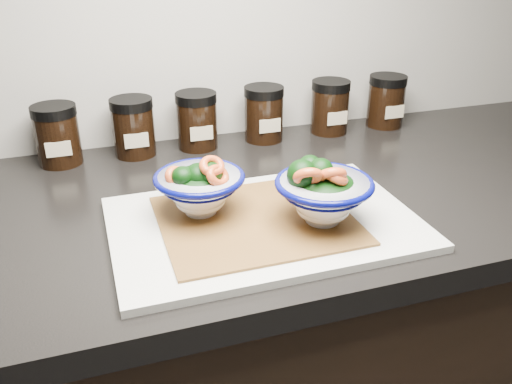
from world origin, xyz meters
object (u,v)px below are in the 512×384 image
object	(u,v)px
bowl_left	(200,187)
spice_jar_c	(197,120)
cutting_board	(264,224)
bowl_right	(322,192)
spice_jar_d	(264,114)
spice_jar_b	(133,127)
spice_jar_f	(386,101)
spice_jar_e	(330,107)
spice_jar_a	(57,135)

from	to	relation	value
bowl_left	spice_jar_c	distance (m)	0.31
cutting_board	bowl_right	bearing A→B (deg)	-23.71
bowl_left	spice_jar_d	distance (m)	0.37
spice_jar_b	spice_jar_c	size ratio (longest dim) A/B	1.00
cutting_board	spice_jar_f	bearing A→B (deg)	40.74
cutting_board	spice_jar_d	distance (m)	0.38
cutting_board	spice_jar_e	distance (m)	0.45
spice_jar_c	bowl_left	bearing A→B (deg)	-101.97
cutting_board	spice_jar_c	world-z (taller)	spice_jar_c
spice_jar_a	spice_jar_e	distance (m)	0.56
spice_jar_a	bowl_left	bearing A→B (deg)	-56.79
bowl_left	spice_jar_d	size ratio (longest dim) A/B	1.21
spice_jar_c	spice_jar_d	xyz separation A→B (m)	(0.14, 0.00, 0.00)
spice_jar_b	spice_jar_e	xyz separation A→B (m)	(0.42, 0.00, 0.00)
cutting_board	spice_jar_a	distance (m)	0.46
spice_jar_a	spice_jar_b	bearing A→B (deg)	0.00
cutting_board	spice_jar_a	world-z (taller)	spice_jar_a
bowl_right	spice_jar_a	bearing A→B (deg)	133.14
spice_jar_b	spice_jar_d	world-z (taller)	same
spice_jar_a	spice_jar_c	world-z (taller)	same
bowl_right	spice_jar_e	xyz separation A→B (m)	(0.20, 0.39, -0.01)
bowl_right	cutting_board	bearing A→B (deg)	156.29
spice_jar_d	spice_jar_f	distance (m)	0.29
spice_jar_b	bowl_right	bearing A→B (deg)	-60.11
bowl_right	spice_jar_f	distance (m)	0.51
spice_jar_c	spice_jar_d	bearing A→B (deg)	0.00
bowl_left	spice_jar_f	world-z (taller)	bowl_left
spice_jar_a	spice_jar_e	xyz separation A→B (m)	(0.56, 0.00, 0.00)
spice_jar_b	spice_jar_c	xyz separation A→B (m)	(0.13, 0.00, 0.00)
spice_jar_c	spice_jar_e	world-z (taller)	same
spice_jar_a	spice_jar_b	world-z (taller)	same
spice_jar_f	spice_jar_c	bearing A→B (deg)	180.00
spice_jar_a	spice_jar_e	bearing A→B (deg)	0.00
bowl_left	spice_jar_f	xyz separation A→B (m)	(0.49, 0.31, -0.00)
spice_jar_d	spice_jar_f	xyz separation A→B (m)	(0.29, 0.00, 0.00)
spice_jar_e	spice_jar_f	size ratio (longest dim) A/B	1.00
cutting_board	spice_jar_c	distance (m)	0.36
spice_jar_b	spice_jar_d	distance (m)	0.27
spice_jar_c	spice_jar_f	world-z (taller)	same
cutting_board	spice_jar_b	world-z (taller)	spice_jar_b
bowl_left	spice_jar_b	distance (m)	0.31
cutting_board	bowl_right	distance (m)	0.10
spice_jar_b	spice_jar_f	world-z (taller)	same
spice_jar_b	spice_jar_e	bearing A→B (deg)	0.00
spice_jar_b	spice_jar_c	distance (m)	0.13
bowl_right	bowl_left	bearing A→B (deg)	153.67
bowl_left	spice_jar_d	xyz separation A→B (m)	(0.21, 0.31, -0.00)
bowl_right	spice_jar_a	xyz separation A→B (m)	(-0.36, 0.39, -0.01)
spice_jar_e	spice_jar_f	distance (m)	0.14
cutting_board	spice_jar_b	distance (m)	0.38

